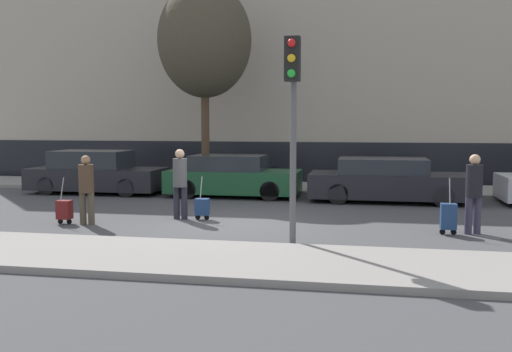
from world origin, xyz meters
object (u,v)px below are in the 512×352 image
parked_car_2 (387,181)px  trolley_left (64,210)px  parked_car_0 (96,173)px  parked_bicycle (260,175)px  pedestrian_center (180,180)px  traffic_light (293,99)px  pedestrian_left (86,186)px  parked_car_1 (233,177)px  trolley_right (448,217)px  pedestrian_right (474,189)px  bare_tree_near_crossing (205,41)px  trolley_center (202,207)px

parked_car_2 → trolley_left: bearing=-144.8°
parked_car_0 → parked_bicycle: size_ratio=2.51×
pedestrian_center → parked_bicycle: pedestrian_center is taller
parked_bicycle → traffic_light: bearing=-75.8°
pedestrian_left → pedestrian_center: pedestrian_center is taller
parked_bicycle → parked_car_1: bearing=-103.2°
trolley_left → trolley_right: 8.58m
traffic_light → parked_car_2: bearing=73.8°
parked_car_1 → traffic_light: (2.81, -7.09, 2.15)m
parked_car_0 → pedestrian_right: pedestrian_right is taller
trolley_right → traffic_light: size_ratio=0.31×
traffic_light → bare_tree_near_crossing: (-4.14, 8.66, 2.37)m
pedestrian_left → bare_tree_near_crossing: bearing=79.4°
traffic_light → bare_tree_near_crossing: 9.89m
parked_car_0 → parked_car_2: 9.48m
pedestrian_left → trolley_left: pedestrian_left is taller
pedestrian_left → parked_car_1: bearing=64.7°
parked_car_2 → pedestrian_center: pedestrian_center is taller
pedestrian_left → parked_car_0: bearing=110.6°
trolley_left → trolley_right: (8.57, 0.36, 0.05)m
parked_car_1 → pedestrian_left: (-2.15, -5.52, 0.28)m
trolley_right → parked_bicycle: (-5.39, 7.27, 0.10)m
pedestrian_center → traffic_light: 4.47m
parked_car_2 → parked_bicycle: bearing=151.5°
pedestrian_center → pedestrian_left: bearing=31.2°
parked_car_0 → pedestrian_right: size_ratio=2.63×
trolley_left → bare_tree_near_crossing: 8.71m
parked_car_2 → trolley_center: parked_car_2 is taller
parked_bicycle → trolley_left: bearing=-112.7°
parked_car_0 → bare_tree_near_crossing: size_ratio=0.63×
pedestrian_center → trolley_center: pedestrian_center is taller
parked_car_0 → traffic_light: 10.52m
pedestrian_left → pedestrian_center: (1.88, 1.12, 0.07)m
bare_tree_near_crossing → pedestrian_right: bearing=-40.5°
trolley_left → trolley_center: trolley_left is taller
parked_car_0 → pedestrian_center: size_ratio=2.60×
parked_car_0 → trolley_left: parked_car_0 is taller
parked_car_0 → parked_car_1: bearing=0.2°
parked_car_0 → parked_car_2: parked_car_0 is taller
traffic_light → pedestrian_right: bearing=30.0°
trolley_right → parked_bicycle: bearing=126.5°
trolley_center → pedestrian_right: 6.18m
trolley_center → bare_tree_near_crossing: 7.85m
parked_car_0 → parked_car_2: bearing=-1.6°
parked_car_1 → pedestrian_right: bearing=-38.2°
trolley_right → bare_tree_near_crossing: (-7.21, 6.77, 4.75)m
pedestrian_left → parked_bicycle: pedestrian_left is taller
pedestrian_right → traffic_light: 4.52m
parked_car_0 → trolley_center: 6.63m
traffic_light → parked_bicycle: size_ratio=2.20×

